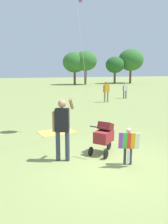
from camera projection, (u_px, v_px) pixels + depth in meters
ground_plane at (106, 165)px, 6.66m from camera, size 120.00×120.00×0.00m
treeline_distant at (18, 59)px, 34.27m from camera, size 41.67×7.15×6.54m
child_with_butterfly_kite at (128, 143)px, 6.54m from camera, size 0.58×0.46×1.06m
person_adult_flyer at (62, 124)px, 6.77m from camera, size 0.70×0.54×1.89m
stroller at (104, 135)px, 7.45m from camera, size 1.00×0.95×1.03m
person_red_shirt at (106, 90)px, 18.52m from camera, size 0.53×0.24×1.64m
person_sitting_far at (125, 89)px, 20.79m from camera, size 0.45×0.19×1.40m
picnic_blanket at (57, 132)px, 10.01m from camera, size 1.64×1.24×0.02m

